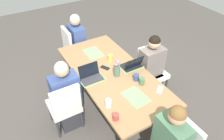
{
  "coord_description": "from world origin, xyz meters",
  "views": [
    {
      "loc": [
        2.27,
        -1.33,
        2.85
      ],
      "look_at": [
        0.0,
        0.0,
        0.8
      ],
      "focal_mm": 34.92,
      "sensor_mm": 36.0,
      "label": 1
    }
  ],
  "objects": [
    {
      "name": "phone_silver",
      "position": [
        0.68,
        0.39,
        0.75
      ],
      "size": [
        0.15,
        0.16,
        0.01
      ],
      "primitive_type": "cube",
      "rotation": [
        0.0,
        0.0,
        2.23
      ],
      "color": "silver",
      "rests_on": "dining_table"
    },
    {
      "name": "laptop_far_left_far",
      "position": [
        0.04,
        0.34,
        0.79
      ],
      "size": [
        0.22,
        0.32,
        0.21
      ],
      "color": "black",
      "rests_on": "dining_table"
    },
    {
      "name": "person_near_left_mid",
      "position": [
        -0.04,
        -0.76,
        0.53
      ],
      "size": [
        0.36,
        0.4,
        1.19
      ],
      "color": "#2D2D33",
      "rests_on": "ground_plane"
    },
    {
      "name": "coffee_mug_centre_left",
      "position": [
        0.81,
        -0.42,
        0.79
      ],
      "size": [
        0.08,
        0.08,
        0.09
      ],
      "primitive_type": "cylinder",
      "color": "#AD3D38",
      "rests_on": "dining_table"
    },
    {
      "name": "placemat_head_right_left_near",
      "position": [
        0.62,
        0.01,
        0.75
      ],
      "size": [
        0.38,
        0.28,
        0.0
      ],
      "primitive_type": "cube",
      "rotation": [
        0.0,
        0.0,
        3.21
      ],
      "color": "#7FAD70",
      "rests_on": "dining_table"
    },
    {
      "name": "person_far_left_far",
      "position": [
        0.03,
        0.76,
        0.53
      ],
      "size": [
        0.36,
        0.4,
        1.19
      ],
      "color": "#2D2D33",
      "rests_on": "ground_plane"
    },
    {
      "name": "coffee_mug_centre_right",
      "position": [
        0.58,
        -0.39,
        0.81
      ],
      "size": [
        0.08,
        0.08,
        0.11
      ],
      "primitive_type": "cylinder",
      "color": "white",
      "rests_on": "dining_table"
    },
    {
      "name": "chair_far_left_far",
      "position": [
        -0.04,
        0.82,
        0.5
      ],
      "size": [
        0.44,
        0.44,
        0.9
      ],
      "color": "silver",
      "rests_on": "ground_plane"
    },
    {
      "name": "coffee_mug_far_left",
      "position": [
        -0.3,
        0.14,
        0.8
      ],
      "size": [
        0.08,
        0.08,
        0.11
      ],
      "primitive_type": "cylinder",
      "color": "#DBC64C",
      "rests_on": "dining_table"
    },
    {
      "name": "laptop_near_left_mid",
      "position": [
        -0.04,
        -0.34,
        0.79
      ],
      "size": [
        0.22,
        0.32,
        0.21
      ],
      "color": "#38383D",
      "rests_on": "dining_table"
    },
    {
      "name": "coffee_mug_near_left",
      "position": [
        0.45,
        0.24,
        0.8
      ],
      "size": [
        0.08,
        0.08,
        0.11
      ],
      "primitive_type": "cylinder",
      "color": "#47704C",
      "rests_on": "dining_table"
    },
    {
      "name": "ground_plane",
      "position": [
        0.0,
        0.0,
        0.0
      ],
      "size": [
        10.0,
        10.0,
        0.0
      ],
      "primitive_type": "plane",
      "color": "#4C4742"
    },
    {
      "name": "flower_vase",
      "position": [
        0.09,
        0.03,
        0.89
      ],
      "size": [
        0.1,
        0.1,
        0.28
      ],
      "color": "#4C6B60",
      "rests_on": "dining_table"
    },
    {
      "name": "phone_black",
      "position": [
        -0.16,
        -0.04,
        0.75
      ],
      "size": [
        0.17,
        0.13,
        0.01
      ],
      "primitive_type": "cube",
      "rotation": [
        0.0,
        0.0,
        0.47
      ],
      "color": "black",
      "rests_on": "dining_table"
    },
    {
      "name": "placemat_head_left_right_near",
      "position": [
        -0.64,
        -0.01,
        0.75
      ],
      "size": [
        0.36,
        0.26,
        0.0
      ],
      "primitive_type": "cube",
      "rotation": [
        0.0,
        0.0,
        -0.01
      ],
      "color": "#7FAD70",
      "rests_on": "dining_table"
    },
    {
      "name": "chair_head_left_right_near",
      "position": [
        -1.42,
        -0.09,
        0.5
      ],
      "size": [
        0.44,
        0.44,
        0.9
      ],
      "color": "silver",
      "rests_on": "ground_plane"
    },
    {
      "name": "placemat_near_left_mid",
      "position": [
        -0.02,
        -0.34,
        0.75
      ],
      "size": [
        0.28,
        0.37,
        0.0
      ],
      "primitive_type": "cube",
      "rotation": [
        0.0,
        0.0,
        1.63
      ],
      "color": "#7FAD70",
      "rests_on": "dining_table"
    },
    {
      "name": "coffee_mug_near_right",
      "position": [
        0.33,
        0.22,
        0.8
      ],
      "size": [
        0.08,
        0.08,
        0.1
      ],
      "primitive_type": "cylinder",
      "color": "#33477A",
      "rests_on": "dining_table"
    },
    {
      "name": "dining_table",
      "position": [
        0.0,
        0.0,
        0.68
      ],
      "size": [
        2.18,
        1.01,
        0.75
      ],
      "color": "#9E754C",
      "rests_on": "ground_plane"
    },
    {
      "name": "person_head_left_right_near",
      "position": [
        -1.36,
        -0.01,
        0.53
      ],
      "size": [
        0.4,
        0.36,
        1.19
      ],
      "color": "#2D2D33",
      "rests_on": "ground_plane"
    },
    {
      "name": "placemat_far_left_far",
      "position": [
        0.01,
        0.34,
        0.75
      ],
      "size": [
        0.28,
        0.37,
        0.0
      ],
      "primitive_type": "cube",
      "rotation": [
        0.0,
        0.0,
        -1.61
      ],
      "color": "#7FAD70",
      "rests_on": "dining_table"
    },
    {
      "name": "chair_near_left_mid",
      "position": [
        0.03,
        -0.82,
        0.5
      ],
      "size": [
        0.44,
        0.44,
        0.9
      ],
      "color": "silver",
      "rests_on": "ground_plane"
    }
  ]
}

